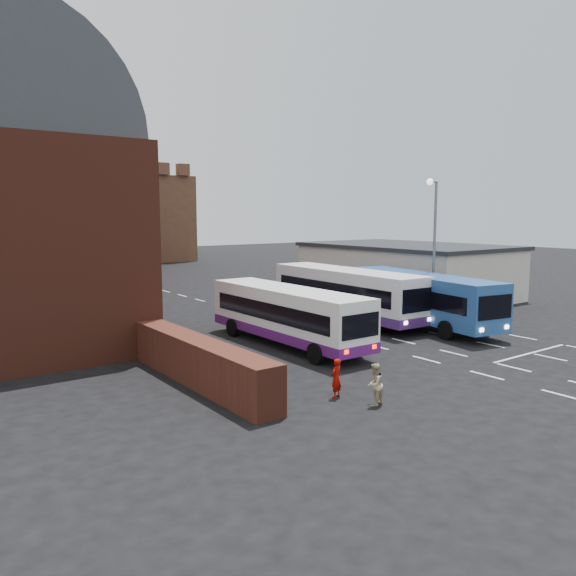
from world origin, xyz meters
TOP-DOWN VIEW (x-y plane):
  - ground at (0.00, 0.00)m, footprint 180.00×180.00m
  - forecourt_wall at (-10.20, 2.00)m, footprint 1.20×10.00m
  - cream_building at (15.00, 14.00)m, footprint 10.40×16.40m
  - brick_terrace at (-6.00, 46.00)m, footprint 22.00×10.00m
  - castle_keep at (6.00, 66.00)m, footprint 22.00×22.00m
  - bus_white_outbound at (-3.41, 5.41)m, footprint 2.74×10.78m
  - bus_white_inbound at (3.49, 8.56)m, footprint 3.30×11.98m
  - bus_blue at (6.00, 4.71)m, footprint 4.45×11.70m
  - bus_red_double at (-1.26, 33.98)m, footprint 4.37×11.96m
  - street_lamp at (8.32, 5.80)m, footprint 1.67×0.90m
  - pedestrian_red at (-6.95, -2.41)m, footprint 0.62×0.50m
  - pedestrian_beige at (-6.42, -3.85)m, footprint 0.86×0.74m

SIDE VIEW (x-z plane):
  - ground at x=0.00m, z-range 0.00..0.00m
  - pedestrian_red at x=-6.95m, z-range 0.00..1.46m
  - pedestrian_beige at x=-6.42m, z-range 0.00..1.52m
  - forecourt_wall at x=-10.20m, z-range 0.00..1.80m
  - bus_white_outbound at x=-3.41m, z-range 0.27..3.20m
  - bus_blue at x=6.00m, z-range 0.28..3.40m
  - bus_white_inbound at x=3.49m, z-range 0.29..3.54m
  - cream_building at x=15.00m, z-range 0.03..4.28m
  - bus_red_double at x=-1.26m, z-range 0.15..4.82m
  - street_lamp at x=8.32m, z-range 0.91..9.74m
  - brick_terrace at x=-6.00m, z-range 0.00..11.00m
  - castle_keep at x=6.00m, z-range 0.00..12.00m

